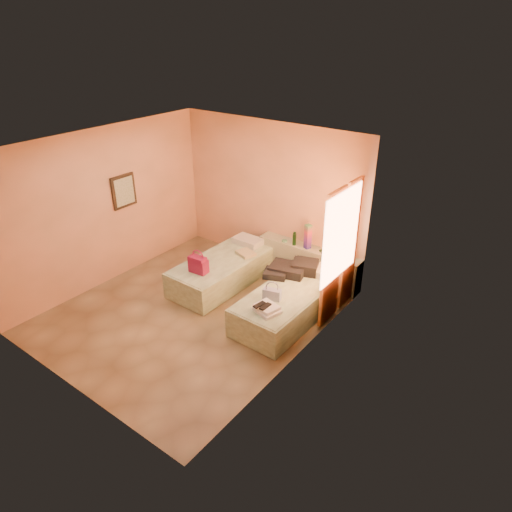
# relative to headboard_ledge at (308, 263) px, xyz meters

# --- Properties ---
(ground) EXTENTS (4.50, 4.50, 0.00)m
(ground) POSITION_rel_headboard_ledge_xyz_m (-0.98, -2.10, -0.33)
(ground) COLOR #9F8A5F
(ground) RESTS_ON ground
(room_walls) EXTENTS (4.02, 4.51, 2.81)m
(room_walls) POSITION_rel_headboard_ledge_xyz_m (-0.77, -1.53, 1.46)
(room_walls) COLOR #F4AC82
(room_walls) RESTS_ON ground
(headboard_ledge) EXTENTS (2.05, 0.30, 0.65)m
(headboard_ledge) POSITION_rel_headboard_ledge_xyz_m (0.00, 0.00, 0.00)
(headboard_ledge) COLOR #9EA789
(headboard_ledge) RESTS_ON ground
(bed_left) EXTENTS (0.93, 2.01, 0.50)m
(bed_left) POSITION_rel_headboard_ledge_xyz_m (-1.19, -1.10, -0.08)
(bed_left) COLOR #C7E8BA
(bed_left) RESTS_ON ground
(bed_right) EXTENTS (0.93, 2.01, 0.50)m
(bed_right) POSITION_rel_headboard_ledge_xyz_m (0.39, -1.30, -0.08)
(bed_right) COLOR #C7E8BA
(bed_right) RESTS_ON ground
(water_bottle) EXTENTS (0.07, 0.07, 0.25)m
(water_bottle) POSITION_rel_headboard_ledge_xyz_m (-0.28, -0.07, 0.45)
(water_bottle) COLOR #153C1A
(water_bottle) RESTS_ON headboard_ledge
(rainbow_box) EXTENTS (0.13, 0.13, 0.46)m
(rainbow_box) POSITION_rel_headboard_ledge_xyz_m (-0.02, -0.04, 0.56)
(rainbow_box) COLOR maroon
(rainbow_box) RESTS_ON headboard_ledge
(small_dish) EXTENTS (0.13, 0.13, 0.03)m
(small_dish) POSITION_rel_headboard_ledge_xyz_m (-0.50, -0.06, 0.34)
(small_dish) COLOR #549B74
(small_dish) RESTS_ON headboard_ledge
(green_book) EXTENTS (0.20, 0.17, 0.03)m
(green_book) POSITION_rel_headboard_ledge_xyz_m (0.32, 0.01, 0.34)
(green_book) COLOR #26472B
(green_book) RESTS_ON headboard_ledge
(flower_vase) EXTENTS (0.21, 0.21, 0.24)m
(flower_vase) POSITION_rel_headboard_ledge_xyz_m (0.77, 0.07, 0.44)
(flower_vase) COLOR white
(flower_vase) RESTS_ON headboard_ledge
(magenta_handbag) EXTENTS (0.33, 0.21, 0.30)m
(magenta_handbag) POSITION_rel_headboard_ledge_xyz_m (-1.19, -1.68, 0.33)
(magenta_handbag) COLOR maroon
(magenta_handbag) RESTS_ON bed_left
(khaki_garment) EXTENTS (0.40, 0.35, 0.06)m
(khaki_garment) POSITION_rel_headboard_ledge_xyz_m (-0.94, -0.69, 0.20)
(khaki_garment) COLOR tan
(khaki_garment) RESTS_ON bed_left
(clothes_pile) EXTENTS (0.78, 0.78, 0.19)m
(clothes_pile) POSITION_rel_headboard_ledge_xyz_m (0.11, -0.81, 0.27)
(clothes_pile) COLOR black
(clothes_pile) RESTS_ON bed_right
(blue_handbag) EXTENTS (0.30, 0.20, 0.18)m
(blue_handbag) POSITION_rel_headboard_ledge_xyz_m (0.31, -1.64, 0.26)
(blue_handbag) COLOR #3B518F
(blue_handbag) RESTS_ON bed_right
(towel_stack) EXTENTS (0.42, 0.39, 0.10)m
(towel_stack) POSITION_rel_headboard_ledge_xyz_m (0.45, -1.97, 0.23)
(towel_stack) COLOR silver
(towel_stack) RESTS_ON bed_right
(sandal_pair) EXTENTS (0.19, 0.23, 0.02)m
(sandal_pair) POSITION_rel_headboard_ledge_xyz_m (0.39, -2.02, 0.29)
(sandal_pair) COLOR black
(sandal_pair) RESTS_ON towel_stack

